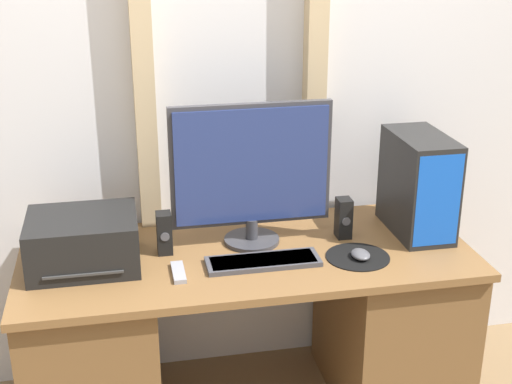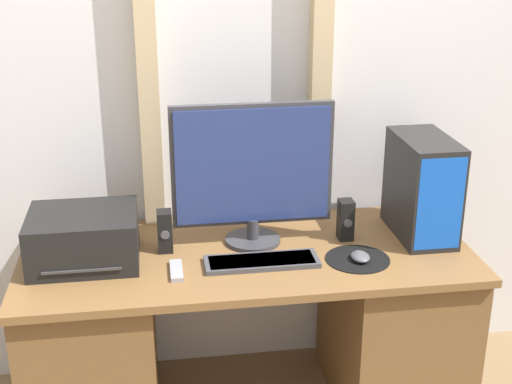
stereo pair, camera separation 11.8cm
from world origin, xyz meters
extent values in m
cube|color=silver|center=(0.00, 0.76, 1.35)|extent=(6.40, 0.05, 2.70)
cube|color=tan|center=(-0.33, 0.70, 1.26)|extent=(0.08, 0.08, 1.21)
cube|color=brown|center=(0.00, 0.35, 0.69)|extent=(1.68, 0.71, 0.03)
cube|color=brown|center=(-0.59, 0.35, 0.34)|extent=(0.47, 0.65, 0.68)
cube|color=brown|center=(0.59, 0.35, 0.34)|extent=(0.47, 0.65, 0.68)
cylinder|color=#333338|center=(0.03, 0.44, 0.72)|extent=(0.21, 0.21, 0.02)
cylinder|color=#333338|center=(0.03, 0.44, 0.76)|extent=(0.05, 0.05, 0.08)
cube|color=#333338|center=(0.03, 0.45, 1.02)|extent=(0.61, 0.03, 0.47)
cube|color=navy|center=(0.03, 0.43, 1.02)|extent=(0.57, 0.01, 0.43)
cube|color=#3D3D42|center=(0.04, 0.25, 0.72)|extent=(0.41, 0.13, 0.02)
cube|color=#5B5B60|center=(0.04, 0.25, 0.72)|extent=(0.38, 0.11, 0.01)
cylinder|color=black|center=(0.39, 0.23, 0.71)|extent=(0.24, 0.24, 0.00)
ellipsoid|color=#4C4C51|center=(0.40, 0.22, 0.73)|extent=(0.07, 0.09, 0.03)
cube|color=black|center=(0.69, 0.42, 0.91)|extent=(0.19, 0.37, 0.39)
cube|color=blue|center=(0.69, 0.24, 0.91)|extent=(0.17, 0.01, 0.36)
cube|color=black|center=(-0.59, 0.37, 0.80)|extent=(0.39, 0.31, 0.19)
cube|color=#333333|center=(-0.59, 0.27, 0.75)|extent=(0.27, 0.14, 0.01)
cube|color=black|center=(-0.30, 0.41, 0.79)|extent=(0.05, 0.07, 0.16)
cylinder|color=#47474C|center=(-0.30, 0.38, 0.79)|extent=(0.03, 0.00, 0.03)
cube|color=black|center=(0.39, 0.42, 0.79)|extent=(0.05, 0.07, 0.16)
cylinder|color=#47474C|center=(0.39, 0.38, 0.79)|extent=(0.03, 0.00, 0.03)
cube|color=gray|center=(-0.27, 0.23, 0.72)|extent=(0.04, 0.15, 0.02)
camera|label=1|loc=(-0.44, -2.01, 1.88)|focal=50.00mm
camera|label=2|loc=(-0.33, -2.03, 1.88)|focal=50.00mm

